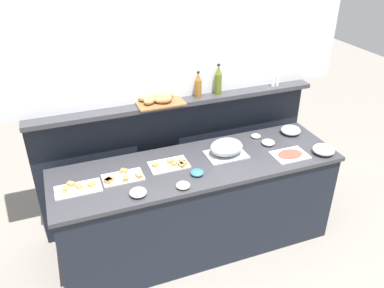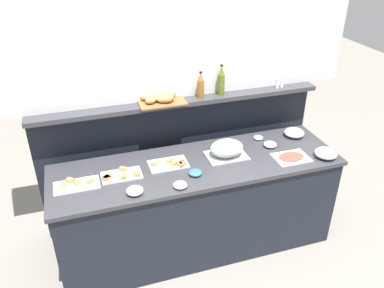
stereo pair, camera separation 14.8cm
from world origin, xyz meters
The scene contains 21 objects.
ground_plane centered at (0.00, 0.60, 0.00)m, with size 12.00×12.00×0.00m, color gray.
buffet_counter centered at (0.00, 0.00, 0.44)m, with size 2.40×0.71×0.88m.
back_ledge_unit centered at (0.00, 0.53, 0.67)m, with size 2.60×0.22×1.27m.
upper_wall_panel centered at (0.00, 0.55, 1.93)m, with size 3.20×0.08×1.33m, color silver.
sandwich_platter_side centered at (-0.63, 0.01, 0.90)m, with size 0.31×0.18×0.04m.
sandwich_platter_front centered at (-0.22, 0.05, 0.90)m, with size 0.32×0.20×0.04m.
sandwich_platter_rear centered at (-0.97, -0.01, 0.89)m, with size 0.34×0.18×0.04m.
cold_cuts_platter centered at (0.78, -0.16, 0.89)m, with size 0.29×0.22×0.02m.
serving_cloche centered at (0.27, 0.04, 0.96)m, with size 0.34×0.24×0.17m.
glass_bowl_large centered at (0.70, 0.07, 0.90)m, with size 0.12×0.12×0.05m.
glass_bowl_medium centered at (1.00, 0.18, 0.92)m, with size 0.18×0.18×0.07m.
glass_bowl_small centered at (1.06, -0.23, 0.92)m, with size 0.19×0.19×0.08m.
glass_bowl_extra centered at (-0.57, -0.25, 0.91)m, with size 0.13×0.13×0.05m.
condiment_bowl_dark centered at (-0.07, -0.15, 0.90)m, with size 0.11×0.11×0.04m, color teal.
condiment_bowl_teal centered at (0.66, 0.23, 0.90)m, with size 0.09×0.09×0.03m, color silver.
condiment_bowl_red centered at (-0.23, -0.27, 0.90)m, with size 0.11×0.11×0.04m, color silver.
vinegar_bottle_amber centered at (0.18, 0.46, 1.37)m, with size 0.06×0.06×0.24m.
olive_oil_bottle centered at (0.37, 0.47, 1.39)m, with size 0.06×0.06×0.28m.
salt_shaker centered at (0.93, 0.45, 1.31)m, with size 0.03×0.03×0.09m.
pepper_shaker centered at (0.98, 0.45, 1.31)m, with size 0.03×0.03×0.09m.
bread_basket centered at (-0.18, 0.46, 1.30)m, with size 0.40×0.26×0.08m.
Camera 1 is at (-1.01, -2.53, 2.62)m, focal length 36.64 mm.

